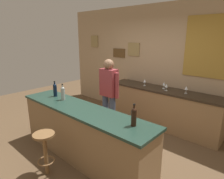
{
  "coord_description": "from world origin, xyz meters",
  "views": [
    {
      "loc": [
        2.4,
        -2.3,
        2.08
      ],
      "look_at": [
        -0.08,
        0.45,
        1.05
      ],
      "focal_mm": 31.41,
      "sensor_mm": 36.0,
      "label": 1
    }
  ],
  "objects_px": {
    "wine_bottle_c": "(134,116)",
    "wine_glass_d": "(186,88)",
    "wine_glass_b": "(164,84)",
    "wine_bottle_b": "(63,93)",
    "bartender": "(109,92)",
    "wine_glass_a": "(145,81)",
    "bar_stool": "(45,147)",
    "wine_bottle_a": "(55,90)",
    "wine_glass_c": "(166,86)"
  },
  "relations": [
    {
      "from": "bartender",
      "to": "wine_bottle_c",
      "type": "xyz_separation_m",
      "value": [
        1.29,
        -0.91,
        0.12
      ]
    },
    {
      "from": "bartender",
      "to": "wine_bottle_b",
      "type": "distance_m",
      "value": 0.97
    },
    {
      "from": "bar_stool",
      "to": "wine_bottle_b",
      "type": "height_order",
      "value": "wine_bottle_b"
    },
    {
      "from": "bar_stool",
      "to": "wine_bottle_a",
      "type": "xyz_separation_m",
      "value": [
        -0.8,
        0.73,
        0.6
      ]
    },
    {
      "from": "bartender",
      "to": "wine_glass_a",
      "type": "height_order",
      "value": "bartender"
    },
    {
      "from": "bar_stool",
      "to": "wine_glass_a",
      "type": "height_order",
      "value": "wine_glass_a"
    },
    {
      "from": "wine_bottle_c",
      "to": "wine_glass_a",
      "type": "relative_size",
      "value": 1.97
    },
    {
      "from": "wine_bottle_c",
      "to": "wine_glass_a",
      "type": "distance_m",
      "value": 2.29
    },
    {
      "from": "wine_glass_d",
      "to": "wine_glass_b",
      "type": "bearing_deg",
      "value": 177.61
    },
    {
      "from": "bar_stool",
      "to": "wine_glass_d",
      "type": "xyz_separation_m",
      "value": [
        1.0,
        2.72,
        0.55
      ]
    },
    {
      "from": "wine_glass_a",
      "to": "bartender",
      "type": "bearing_deg",
      "value": -99.22
    },
    {
      "from": "wine_bottle_a",
      "to": "wine_bottle_c",
      "type": "bearing_deg",
      "value": -0.86
    },
    {
      "from": "bartender",
      "to": "bar_stool",
      "type": "height_order",
      "value": "bartender"
    },
    {
      "from": "wine_bottle_b",
      "to": "wine_glass_a",
      "type": "relative_size",
      "value": 1.97
    },
    {
      "from": "bar_stool",
      "to": "wine_bottle_b",
      "type": "relative_size",
      "value": 2.22
    },
    {
      "from": "bartender",
      "to": "wine_glass_c",
      "type": "distance_m",
      "value": 1.29
    },
    {
      "from": "bartender",
      "to": "wine_glass_b",
      "type": "distance_m",
      "value": 1.31
    },
    {
      "from": "wine_bottle_b",
      "to": "wine_glass_b",
      "type": "height_order",
      "value": "wine_bottle_b"
    },
    {
      "from": "bartender",
      "to": "wine_glass_c",
      "type": "bearing_deg",
      "value": 52.86
    },
    {
      "from": "wine_glass_a",
      "to": "wine_glass_c",
      "type": "xyz_separation_m",
      "value": [
        0.6,
        -0.06,
        0.0
      ]
    },
    {
      "from": "bar_stool",
      "to": "wine_bottle_b",
      "type": "bearing_deg",
      "value": 125.07
    },
    {
      "from": "bartender",
      "to": "wine_glass_b",
      "type": "xyz_separation_m",
      "value": [
        0.66,
        1.13,
        0.07
      ]
    },
    {
      "from": "wine_bottle_c",
      "to": "wine_glass_b",
      "type": "bearing_deg",
      "value": 107.22
    },
    {
      "from": "wine_glass_b",
      "to": "wine_bottle_b",
      "type": "bearing_deg",
      "value": -115.52
    },
    {
      "from": "wine_bottle_c",
      "to": "wine_glass_d",
      "type": "xyz_separation_m",
      "value": [
        -0.11,
        2.02,
        -0.05
      ]
    },
    {
      "from": "wine_bottle_c",
      "to": "wine_bottle_a",
      "type": "bearing_deg",
      "value": 179.14
    },
    {
      "from": "wine_bottle_a",
      "to": "wine_glass_d",
      "type": "xyz_separation_m",
      "value": [
        1.8,
        1.99,
        -0.05
      ]
    },
    {
      "from": "bartender",
      "to": "wine_glass_b",
      "type": "height_order",
      "value": "bartender"
    },
    {
      "from": "wine_bottle_a",
      "to": "wine_bottle_c",
      "type": "xyz_separation_m",
      "value": [
        1.91,
        -0.03,
        0.0
      ]
    },
    {
      "from": "wine_bottle_c",
      "to": "wine_glass_a",
      "type": "bearing_deg",
      "value": 119.23
    },
    {
      "from": "wine_bottle_a",
      "to": "wine_bottle_b",
      "type": "height_order",
      "value": "same"
    },
    {
      "from": "wine_glass_c",
      "to": "bartender",
      "type": "bearing_deg",
      "value": -127.14
    },
    {
      "from": "wine_bottle_b",
      "to": "wine_glass_b",
      "type": "bearing_deg",
      "value": 64.48
    },
    {
      "from": "bartender",
      "to": "wine_glass_c",
      "type": "relative_size",
      "value": 10.45
    },
    {
      "from": "wine_glass_a",
      "to": "wine_glass_c",
      "type": "height_order",
      "value": "same"
    },
    {
      "from": "wine_glass_a",
      "to": "wine_glass_d",
      "type": "relative_size",
      "value": 1.0
    },
    {
      "from": "wine_bottle_c",
      "to": "wine_glass_d",
      "type": "relative_size",
      "value": 1.97
    },
    {
      "from": "bartender",
      "to": "wine_glass_c",
      "type": "xyz_separation_m",
      "value": [
        0.77,
        1.02,
        0.07
      ]
    },
    {
      "from": "bar_stool",
      "to": "wine_glass_b",
      "type": "bearing_deg",
      "value": 80.05
    },
    {
      "from": "wine_glass_c",
      "to": "wine_glass_d",
      "type": "height_order",
      "value": "same"
    },
    {
      "from": "wine_bottle_b",
      "to": "wine_glass_d",
      "type": "bearing_deg",
      "value": 53.47
    },
    {
      "from": "wine_glass_a",
      "to": "wine_glass_d",
      "type": "xyz_separation_m",
      "value": [
        1.01,
        0.02,
        0.0
      ]
    },
    {
      "from": "wine_bottle_c",
      "to": "bar_stool",
      "type": "bearing_deg",
      "value": -147.82
    },
    {
      "from": "wine_glass_b",
      "to": "bartender",
      "type": "bearing_deg",
      "value": -120.32
    },
    {
      "from": "bartender",
      "to": "wine_glass_a",
      "type": "distance_m",
      "value": 1.1
    },
    {
      "from": "wine_glass_d",
      "to": "bar_stool",
      "type": "bearing_deg",
      "value": -110.23
    },
    {
      "from": "wine_bottle_c",
      "to": "wine_glass_c",
      "type": "relative_size",
      "value": 1.97
    },
    {
      "from": "wine_glass_b",
      "to": "wine_glass_d",
      "type": "height_order",
      "value": "same"
    },
    {
      "from": "wine_bottle_b",
      "to": "wine_bottle_a",
      "type": "bearing_deg",
      "value": 174.84
    },
    {
      "from": "wine_glass_a",
      "to": "wine_bottle_c",
      "type": "bearing_deg",
      "value": -60.77
    }
  ]
}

